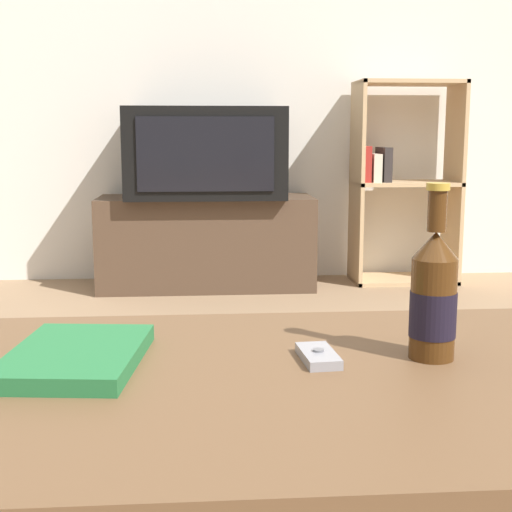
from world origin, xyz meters
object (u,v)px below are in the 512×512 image
at_px(beer_bottle, 433,297).
at_px(bookshelf, 401,180).
at_px(table_book, 76,356).
at_px(cell_phone, 318,356).
at_px(television, 205,153).
at_px(tv_stand, 206,242).

bearing_deg(beer_bottle, bookshelf, 75.20).
xyz_separation_m(beer_bottle, table_book, (-0.50, 0.01, -0.08)).
xyz_separation_m(cell_phone, table_book, (-0.34, 0.01, 0.00)).
relative_size(television, cell_phone, 7.83).
bearing_deg(bookshelf, table_book, -114.11).
xyz_separation_m(bookshelf, table_book, (-1.23, -2.75, -0.06)).
xyz_separation_m(tv_stand, table_book, (-0.20, -2.68, 0.25)).
height_order(tv_stand, table_book, table_book).
bearing_deg(beer_bottle, table_book, 179.03).
bearing_deg(tv_stand, bookshelf, 3.74).
xyz_separation_m(television, cell_phone, (0.14, -2.69, -0.22)).
relative_size(television, table_book, 2.90).
distance_m(tv_stand, table_book, 2.70).
bearing_deg(table_book, cell_phone, 4.87).
height_order(tv_stand, cell_phone, cell_phone).
distance_m(bookshelf, beer_bottle, 2.85).
distance_m(television, bookshelf, 1.05).
bearing_deg(television, beer_bottle, -83.55).
height_order(television, bookshelf, bookshelf).
distance_m(television, table_book, 2.69).
xyz_separation_m(tv_stand, cell_phone, (0.14, -2.69, 0.24)).
bearing_deg(tv_stand, beer_bottle, -83.56).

